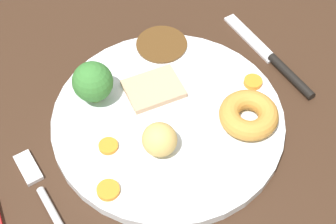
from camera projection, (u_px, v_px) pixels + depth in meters
The scene contains 12 objects.
dining_table at pixel (170, 111), 67.74cm from camera, with size 120.00×84.00×3.60cm, color #382316.
dinner_plate at pixel (168, 120), 63.75cm from camera, with size 29.25×29.25×1.40cm, color white.
gravy_pool at pixel (162, 44), 70.54cm from camera, with size 7.16×7.16×0.30cm, color #563819.
meat_slice_main at pixel (154, 89), 65.40cm from camera, with size 7.15×5.55×0.80cm, color tan.
yorkshire_pudding at pixel (249, 115), 61.78cm from camera, with size 7.35×7.35×2.54cm, color #C68938.
roast_potato_left at pixel (160, 140), 58.75cm from camera, with size 4.23×4.15×3.99cm, color #D8B260.
carrot_coin_front at pixel (108, 146), 60.28cm from camera, with size 2.34×2.34×0.52cm, color orange.
carrot_coin_back at pixel (253, 82), 66.18cm from camera, with size 2.43×2.43×0.66cm, color orange.
carrot_coin_side at pixel (108, 190), 56.72cm from camera, with size 2.64×2.64×0.57cm, color orange.
broccoli_floret at pixel (93, 82), 62.37cm from camera, with size 5.14×5.14×5.87cm.
fork at pixel (45, 198), 57.54cm from camera, with size 2.52×15.31×0.90cm.
knife at pixel (275, 61), 70.08cm from camera, with size 2.92×18.56×1.20cm.
Camera 1 is at (-24.38, -32.55, 55.98)cm, focal length 53.98 mm.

